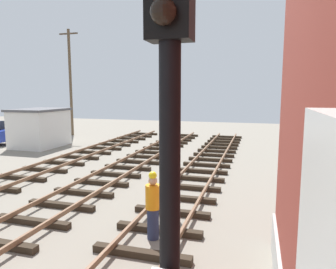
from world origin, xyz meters
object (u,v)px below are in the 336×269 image
Objects in this scene: signal_mast at (169,157)px; control_hut at (40,128)px; track_worker_distant at (170,188)px; track_worker_foreground at (153,206)px; utility_pole_far at (70,81)px.

control_hut is at bearing 131.37° from signal_mast.
track_worker_distant is at bearing -37.74° from control_hut.
track_worker_foreground and track_worker_distant have the same top height.
control_hut is 7.01m from utility_pole_far.
utility_pole_far reaches higher than signal_mast.
track_worker_foreground is 1.00× the size of track_worker_distant.
control_hut is at bearing 137.97° from track_worker_foreground.
control_hut is 16.94m from track_worker_foreground.
track_worker_distant is at bearing 105.96° from signal_mast.
signal_mast is 2.91× the size of track_worker_distant.
signal_mast is 1.43× the size of control_hut.
track_worker_distant is (12.58, -9.74, -0.46)m from control_hut.
utility_pole_far is (-1.22, 5.93, 3.54)m from control_hut.
track_worker_distant is at bearing -48.62° from utility_pole_far.
signal_mast reaches higher than track_worker_distant.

